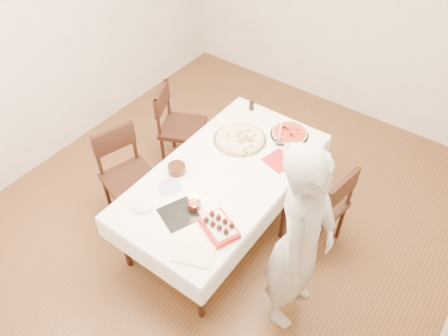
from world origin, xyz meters
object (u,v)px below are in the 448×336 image
Objects in this scene: pasta_bowl at (294,152)px; strawberry_box at (219,227)px; chair_right_savory at (316,204)px; taper_candle at (280,132)px; pizza_pepperoni at (289,133)px; person at (301,243)px; layer_cake at (177,169)px; chair_left_dessert at (131,180)px; birthday_cake at (194,202)px; cola_glass at (252,106)px; dining_table at (224,199)px; pizza_white at (240,139)px; chair_left_savory at (183,128)px.

strawberry_box is at bearing -92.27° from pasta_bowl.
chair_right_savory is 0.77m from taper_candle.
pizza_pepperoni is at bearing 150.88° from chair_right_savory.
strawberry_box is (-0.65, -0.16, -0.14)m from person.
person is 8.96× the size of layer_cake.
chair_left_dessert is 4.97× the size of pasta_bowl.
layer_cake is 0.47m from birthday_cake.
strawberry_box is (0.14, -1.38, 0.02)m from pizza_pepperoni.
chair_right_savory is 3.06× the size of strawberry_box.
cola_glass reaches higher than pizza_pepperoni.
chair_left_dessert is at bearing -158.59° from layer_cake.
cola_glass is 0.29× the size of strawberry_box.
strawberry_box is (0.71, -0.30, -0.00)m from layer_cake.
chair_left_dessert reaches higher than dining_table.
birthday_cake is at bearing -108.07° from pasta_bowl.
pizza_white is at bearing 47.94° from person.
chair_left_savory reaches higher than layer_cake.
birthday_cake is at bearing -166.69° from chair_left_dessert.
chair_right_savory is 4.87× the size of layer_cake.
chair_left_savory is at bearing -143.82° from cola_glass.
pizza_pepperoni is (0.22, 0.83, 0.40)m from dining_table.
birthday_cake is at bearing -97.34° from pizza_pepperoni.
pasta_bowl is at bearing 160.24° from chair_right_savory.
chair_left_savory is 1.00m from layer_cake.
taper_candle reaches higher than chair_left_savory.
taper_candle is 1.06m from layer_cake.
strawberry_box reaches higher than pizza_white.
taper_candle is 1.21m from strawberry_box.
strawberry_box is (0.50, -1.02, 0.02)m from pizza_white.
chair_left_savory is 2.56× the size of pizza_pepperoni.
dining_table is 0.89m from chair_right_savory.
chair_left_dessert reaches higher than chair_right_savory.
layer_cake reaches higher than pizza_white.
pizza_white is 0.52m from cola_glass.
pizza_pepperoni is (1.16, 0.32, 0.28)m from chair_left_savory.
chair_right_savory is at bearing -136.70° from chair_left_dessert.
pizza_pepperoni is (0.36, 0.36, 0.00)m from pizza_white.
dining_table is at bearing -72.77° from pizza_white.
layer_cake reaches higher than strawberry_box.
chair_left_dessert is 8.11× the size of birthday_cake.
chair_right_savory reaches higher than strawberry_box.
layer_cake is (-0.56, -0.90, -0.11)m from taper_candle.
pizza_pepperoni is at bearing 85.22° from taper_candle.
pizza_white is at bearing 107.23° from dining_table.
birthday_cake is at bearing 168.69° from strawberry_box.
chair_left_dessert is (-0.83, -0.44, 0.14)m from dining_table.
pizza_pepperoni is at bearing 127.42° from pasta_bowl.
taper_candle is at bearing 82.25° from birthday_cake.
birthday_cake is (0.19, -0.96, 0.05)m from pizza_white.
layer_cake is (0.59, -0.76, 0.30)m from chair_left_savory.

